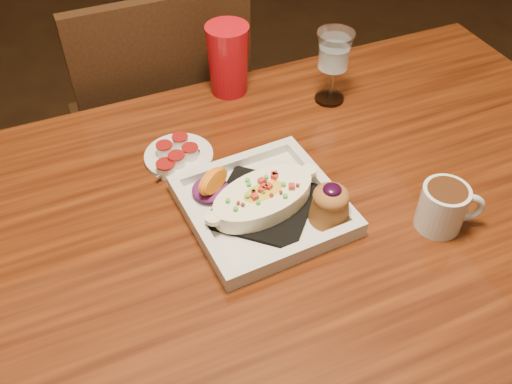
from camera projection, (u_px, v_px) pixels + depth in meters
name	position (u px, v px, depth m)	size (l,w,h in m)	color
table	(256.00, 270.00, 1.00)	(1.50, 0.90, 0.75)	#6C2E0F
chair_far	(163.00, 131.00, 1.52)	(0.42, 0.42, 0.93)	black
plate	(271.00, 202.00, 0.95)	(0.26, 0.26, 0.08)	silver
coffee_mug	(444.00, 206.00, 0.92)	(0.10, 0.08, 0.08)	silver
goblet	(334.00, 55.00, 1.13)	(0.07, 0.07, 0.15)	silver
saucer	(178.00, 155.00, 1.06)	(0.13, 0.13, 0.09)	silver
creamer_loose	(166.00, 169.00, 1.03)	(0.04, 0.04, 0.03)	white
red_tumbler	(228.00, 60.00, 1.18)	(0.09, 0.09, 0.15)	red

